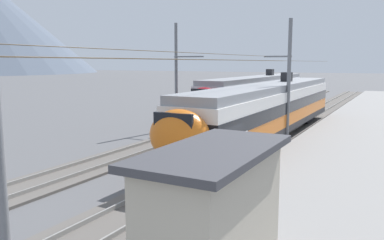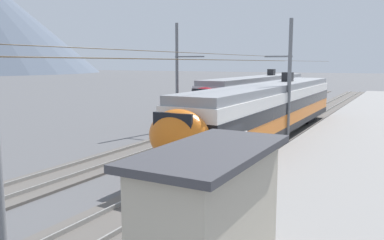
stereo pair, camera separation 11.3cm
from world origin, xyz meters
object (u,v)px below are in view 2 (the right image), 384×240
(train_near_platform, at_px, (270,108))
(platform_shelter, at_px, (212,217))
(potted_plant_platform_edge, at_px, (243,180))
(train_far_track, at_px, (258,92))
(platform_sign, at_px, (243,146))
(catenary_mast_far_side, at_px, (179,75))
(passenger_walking, at_px, (241,211))
(handbag_beside_passenger, at_px, (253,233))
(catenary_mast_mid, at_px, (288,81))

(train_near_platform, height_order, platform_shelter, train_near_platform)
(train_near_platform, height_order, potted_plant_platform_edge, train_near_platform)
(train_near_platform, bearing_deg, potted_plant_platform_edge, -166.73)
(train_far_track, xyz_separation_m, platform_sign, (-25.22, -8.19, -0.28))
(catenary_mast_far_side, distance_m, potted_plant_platform_edge, 17.29)
(platform_sign, bearing_deg, train_near_platform, 12.50)
(passenger_walking, xyz_separation_m, potted_plant_platform_edge, (4.19, 1.56, -0.49))
(handbag_beside_passenger, relative_size, potted_plant_platform_edge, 0.51)
(train_far_track, relative_size, platform_sign, 12.21)
(catenary_mast_mid, bearing_deg, train_far_track, 25.56)
(passenger_walking, bearing_deg, train_far_track, 18.48)
(passenger_walking, xyz_separation_m, platform_shelter, (-2.21, -0.18, 0.65))
(catenary_mast_far_side, distance_m, platform_sign, 16.21)
(potted_plant_platform_edge, bearing_deg, platform_shelter, -164.78)
(catenary_mast_mid, distance_m, passenger_walking, 16.01)
(catenary_mast_far_side, xyz_separation_m, handbag_beside_passenger, (-16.82, -12.36, -3.80))
(catenary_mast_mid, xyz_separation_m, potted_plant_platform_edge, (-11.27, -1.46, -3.34))
(train_far_track, relative_size, potted_plant_platform_edge, 33.14)
(train_far_track, relative_size, catenary_mast_mid, 0.59)
(catenary_mast_far_side, relative_size, platform_sign, 20.82)
(train_near_platform, xyz_separation_m, platform_shelter, (-18.56, -4.61, -0.27))
(train_far_track, xyz_separation_m, handbag_beside_passenger, (-29.74, -10.27, -1.72))
(train_far_track, bearing_deg, passenger_walking, -161.52)
(platform_sign, relative_size, platform_shelter, 0.49)
(train_far_track, distance_m, catenary_mast_mid, 16.54)
(catenary_mast_far_side, xyz_separation_m, potted_plant_platform_edge, (-13.17, -10.64, -3.50))
(potted_plant_platform_edge, bearing_deg, catenary_mast_mid, 7.41)
(train_near_platform, xyz_separation_m, train_far_track, (13.92, 5.68, 0.00))
(catenary_mast_far_side, bearing_deg, catenary_mast_mid, -101.67)
(platform_sign, relative_size, passenger_walking, 1.28)
(catenary_mast_mid, relative_size, platform_shelter, 10.22)
(train_near_platform, distance_m, catenary_mast_far_side, 8.11)
(train_far_track, height_order, platform_shelter, train_far_track)
(catenary_mast_mid, distance_m, platform_sign, 10.69)
(train_near_platform, relative_size, catenary_mast_mid, 0.57)
(train_near_platform, xyz_separation_m, catenary_mast_mid, (-0.90, -1.40, 1.92))
(train_far_track, xyz_separation_m, passenger_walking, (-30.27, -10.12, -0.92))
(train_near_platform, height_order, platform_sign, train_near_platform)
(catenary_mast_mid, bearing_deg, platform_shelter, -169.72)
(train_far_track, relative_size, handbag_beside_passenger, 64.37)
(platform_sign, height_order, platform_shelter, platform_shelter)
(platform_sign, distance_m, passenger_walking, 5.44)
(train_near_platform, relative_size, passenger_walking, 15.29)
(handbag_beside_passenger, bearing_deg, catenary_mast_mid, 12.02)
(platform_sign, height_order, potted_plant_platform_edge, platform_sign)
(train_near_platform, distance_m, platform_sign, 11.58)
(potted_plant_platform_edge, bearing_deg, handbag_beside_passenger, -154.88)
(catenary_mast_far_side, bearing_deg, potted_plant_platform_edge, -141.05)
(platform_sign, bearing_deg, handbag_beside_passenger, -155.32)
(platform_sign, distance_m, platform_shelter, 7.56)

